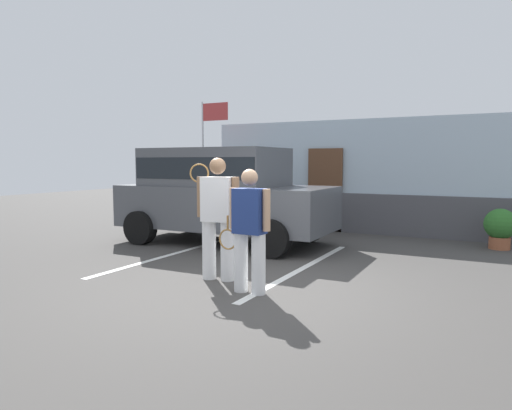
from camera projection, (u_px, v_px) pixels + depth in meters
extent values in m
plane|color=#423F3D|center=(254.00, 290.00, 6.39)|extent=(40.00, 40.00, 0.00)
cube|color=silver|center=(174.00, 254.00, 8.89)|extent=(0.12, 4.40, 0.01)
cube|color=silver|center=(303.00, 268.00, 7.66)|extent=(0.12, 4.40, 0.01)
cube|color=silver|center=(366.00, 176.00, 11.48)|extent=(8.20, 0.30, 2.81)
cube|color=#4C4C51|center=(363.00, 214.00, 11.39)|extent=(6.88, 0.10, 0.98)
cube|color=brown|center=(325.00, 190.00, 11.77)|extent=(0.90, 0.06, 2.10)
cube|color=#4C4F54|center=(225.00, 207.00, 9.98)|extent=(4.62, 1.94, 0.90)
cube|color=#4C4F54|center=(215.00, 167.00, 10.01)|extent=(2.92, 1.79, 0.80)
cube|color=black|center=(215.00, 168.00, 10.01)|extent=(2.86, 1.81, 0.44)
cylinder|color=black|center=(308.00, 226.00, 10.15)|extent=(0.72, 0.27, 0.72)
cylinder|color=black|center=(271.00, 239.00, 8.47)|extent=(0.72, 0.27, 0.72)
cylinder|color=black|center=(192.00, 218.00, 11.56)|extent=(0.72, 0.27, 0.72)
cylinder|color=black|center=(140.00, 228.00, 9.88)|extent=(0.72, 0.27, 0.72)
cylinder|color=white|center=(228.00, 251.00, 6.85)|extent=(0.21, 0.21, 0.88)
cylinder|color=white|center=(209.00, 250.00, 6.95)|extent=(0.21, 0.21, 0.88)
cube|color=white|center=(218.00, 199.00, 6.83)|extent=(0.49, 0.34, 0.66)
sphere|color=#8C6647|center=(218.00, 166.00, 6.79)|extent=(0.24, 0.24, 0.24)
cylinder|color=#8C6647|center=(236.00, 198.00, 6.74)|extent=(0.11, 0.11, 0.60)
cylinder|color=#8C6647|center=(201.00, 197.00, 6.92)|extent=(0.11, 0.11, 0.60)
torus|color=olive|center=(199.00, 173.00, 6.95)|extent=(0.28, 0.15, 0.29)
cylinder|color=olive|center=(199.00, 189.00, 6.98)|extent=(0.03, 0.03, 0.20)
cylinder|color=white|center=(258.00, 264.00, 6.14)|extent=(0.19, 0.19, 0.81)
cylinder|color=white|center=(241.00, 262.00, 6.28)|extent=(0.19, 0.19, 0.81)
cube|color=navy|center=(250.00, 211.00, 6.14)|extent=(0.42, 0.28, 0.60)
sphere|color=tan|center=(250.00, 177.00, 6.10)|extent=(0.22, 0.22, 0.22)
cylinder|color=tan|center=(266.00, 210.00, 6.01)|extent=(0.10, 0.10, 0.55)
cylinder|color=tan|center=(233.00, 208.00, 6.27)|extent=(0.10, 0.10, 0.55)
torus|color=olive|center=(228.00, 239.00, 6.42)|extent=(0.37, 0.04, 0.37)
cylinder|color=olive|center=(228.00, 223.00, 6.40)|extent=(0.03, 0.03, 0.20)
cylinder|color=#9E5638|center=(499.00, 243.00, 9.37)|extent=(0.40, 0.40, 0.25)
sphere|color=#2D6B28|center=(500.00, 224.00, 9.33)|extent=(0.62, 0.62, 0.62)
cylinder|color=silver|center=(203.00, 165.00, 12.30)|extent=(0.05, 0.05, 3.33)
cube|color=#B23838|center=(215.00, 112.00, 11.99)|extent=(0.75, 0.02, 0.45)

